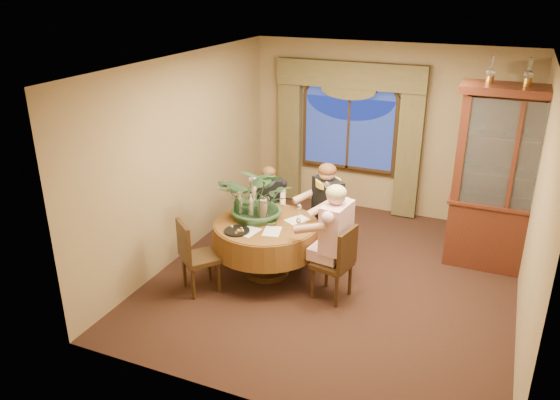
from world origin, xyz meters
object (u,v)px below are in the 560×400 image
at_px(oil_lamp_left, 491,70).
at_px(olive_bowl, 271,223).
at_px(china_cabinet, 510,182).
at_px(centerpiece_plant, 260,171).
at_px(wine_bottle_0, 237,208).
at_px(wine_bottle_2, 251,206).
at_px(chair_front_left, 200,256).
at_px(person_scarf, 327,213).
at_px(oil_lamp_center, 529,72).
at_px(wine_bottle_3, 251,203).
at_px(chair_back_right, 326,228).
at_px(chair_right, 332,262).
at_px(person_pink, 336,242).
at_px(person_back, 269,205).
at_px(dining_table, 266,248).
at_px(chair_back, 265,212).
at_px(stoneware_vase, 263,209).
at_px(wine_bottle_1, 240,204).

height_order(oil_lamp_left, olive_bowl, oil_lamp_left).
bearing_deg(china_cabinet, centerpiece_plant, -156.47).
height_order(centerpiece_plant, wine_bottle_0, centerpiece_plant).
relative_size(china_cabinet, wine_bottle_2, 7.53).
bearing_deg(chair_front_left, person_scarf, 88.72).
relative_size(oil_lamp_center, wine_bottle_3, 1.03).
bearing_deg(person_scarf, chair_back_right, -14.00).
bearing_deg(olive_bowl, wine_bottle_0, -176.38).
xyz_separation_m(chair_right, chair_back_right, (-0.38, 0.91, 0.00)).
xyz_separation_m(person_pink, person_scarf, (-0.38, 0.82, -0.01)).
height_order(oil_lamp_center, chair_right, oil_lamp_center).
bearing_deg(chair_front_left, oil_lamp_center, 71.74).
relative_size(person_back, wine_bottle_3, 3.68).
xyz_separation_m(dining_table, person_pink, (1.00, -0.14, 0.36)).
height_order(dining_table, person_scarf, person_scarf).
distance_m(oil_lamp_center, wine_bottle_3, 3.82).
relative_size(chair_front_left, person_pink, 0.65).
bearing_deg(olive_bowl, centerpiece_plant, 145.66).
bearing_deg(chair_front_left, wine_bottle_3, 111.29).
xyz_separation_m(dining_table, chair_back, (-0.41, 0.86, 0.10)).
bearing_deg(olive_bowl, wine_bottle_2, 164.74).
relative_size(chair_back, olive_bowl, 6.39).
relative_size(stoneware_vase, wine_bottle_2, 0.82).
bearing_deg(wine_bottle_0, stoneware_vase, 28.23).
relative_size(oil_lamp_left, person_back, 0.28).
height_order(chair_back_right, centerpiece_plant, centerpiece_plant).
bearing_deg(china_cabinet, wine_bottle_2, -156.20).
relative_size(oil_lamp_left, centerpiece_plant, 0.30).
bearing_deg(chair_back_right, person_pink, 156.43).
bearing_deg(wine_bottle_1, chair_front_left, -101.89).
height_order(oil_lamp_center, person_back, oil_lamp_center).
relative_size(stoneware_vase, wine_bottle_3, 0.82).
xyz_separation_m(oil_lamp_center, wine_bottle_2, (-3.11, -1.37, -1.74)).
height_order(chair_back, olive_bowl, chair_back).
bearing_deg(wine_bottle_1, person_pink, -9.05).
bearing_deg(oil_lamp_center, centerpiece_plant, -156.47).
distance_m(person_back, wine_bottle_2, 0.85).
distance_m(person_pink, wine_bottle_3, 1.34).
bearing_deg(oil_lamp_center, wine_bottle_2, -156.20).
distance_m(chair_back, wine_bottle_1, 0.89).
bearing_deg(chair_back, oil_lamp_center, 164.78).
xyz_separation_m(wine_bottle_1, wine_bottle_2, (0.17, -0.02, 0.00)).
bearing_deg(chair_back_right, oil_lamp_center, -120.56).
xyz_separation_m(wine_bottle_0, wine_bottle_3, (0.10, 0.22, 0.00)).
xyz_separation_m(chair_back, centerpiece_plant, (0.27, -0.73, 0.92)).
bearing_deg(wine_bottle_1, chair_right, -11.99).
xyz_separation_m(china_cabinet, wine_bottle_0, (-3.26, -1.49, -0.33)).
relative_size(chair_right, stoneware_vase, 3.54).
bearing_deg(dining_table, person_scarf, 47.56).
distance_m(chair_back, centerpiece_plant, 1.20).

